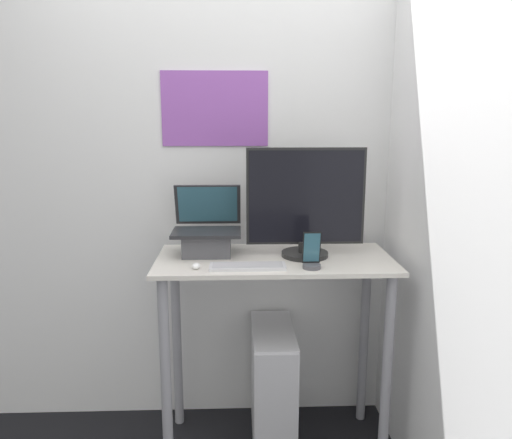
{
  "coord_description": "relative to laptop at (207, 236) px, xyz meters",
  "views": [
    {
      "loc": [
        -0.17,
        -1.95,
        1.6
      ],
      "look_at": [
        -0.09,
        0.26,
        1.15
      ],
      "focal_mm": 35.0,
      "sensor_mm": 36.0,
      "label": 1
    }
  ],
  "objects": [
    {
      "name": "keyboard",
      "position": [
        0.19,
        -0.23,
        -0.08
      ],
      "size": [
        0.33,
        0.1,
        0.02
      ],
      "color": "silver",
      "rests_on": "desk"
    },
    {
      "name": "computer_tower",
      "position": [
        0.31,
        -0.02,
        -0.76
      ],
      "size": [
        0.2,
        0.48,
        0.59
      ],
      "color": "silver",
      "rests_on": "ground_plane"
    },
    {
      "name": "desk",
      "position": [
        0.31,
        -0.07,
        -0.3
      ],
      "size": [
        1.08,
        0.51,
        0.97
      ],
      "color": "beige",
      "rests_on": "ground_plane"
    },
    {
      "name": "cell_phone",
      "position": [
        0.46,
        -0.24,
        -0.04
      ],
      "size": [
        0.08,
        0.08,
        0.16
      ],
      "color": "#4C4C51",
      "rests_on": "desk"
    },
    {
      "name": "wall_side_right",
      "position": [
        0.94,
        -0.33,
        0.25
      ],
      "size": [
        0.05,
        6.0,
        2.6
      ],
      "color": "silver",
      "rests_on": "ground_plane"
    },
    {
      "name": "laptop",
      "position": [
        0.0,
        0.0,
        0.0
      ],
      "size": [
        0.32,
        0.28,
        0.32
      ],
      "color": "#4C4C51",
      "rests_on": "desk"
    },
    {
      "name": "monitor",
      "position": [
        0.46,
        -0.05,
        0.14
      ],
      "size": [
        0.54,
        0.22,
        0.5
      ],
      "color": "black",
      "rests_on": "desk"
    },
    {
      "name": "mouse",
      "position": [
        -0.03,
        -0.23,
        -0.08
      ],
      "size": [
        0.03,
        0.05,
        0.02
      ],
      "color": "white",
      "rests_on": "desk"
    },
    {
      "name": "wall_back",
      "position": [
        0.31,
        0.27,
        0.25
      ],
      "size": [
        6.0,
        0.06,
        2.6
      ],
      "color": "silver",
      "rests_on": "ground_plane"
    }
  ]
}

